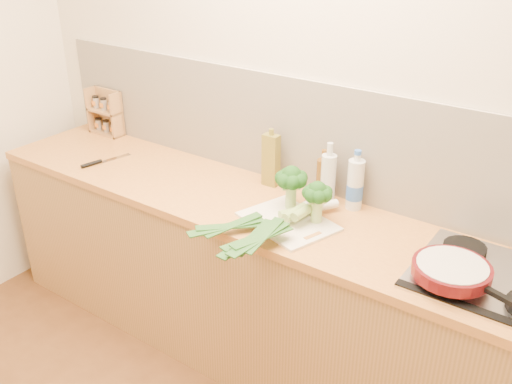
% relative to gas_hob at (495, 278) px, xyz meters
% --- Properties ---
extents(room_shell, '(3.50, 3.50, 3.50)m').
position_rel_gas_hob_xyz_m(room_shell, '(-1.02, 0.29, 0.26)').
color(room_shell, beige).
rests_on(room_shell, ground).
extents(counter, '(3.20, 0.62, 0.90)m').
position_rel_gas_hob_xyz_m(counter, '(-1.02, 0.00, -0.46)').
color(counter, '#A77B45').
rests_on(counter, ground).
extents(gas_hob, '(0.58, 0.50, 0.04)m').
position_rel_gas_hob_xyz_m(gas_hob, '(0.00, 0.00, 0.00)').
color(gas_hob, silver).
rests_on(gas_hob, counter).
extents(chopping_board, '(0.47, 0.40, 0.01)m').
position_rel_gas_hob_xyz_m(chopping_board, '(-0.86, -0.07, -0.01)').
color(chopping_board, silver).
rests_on(chopping_board, counter).
extents(broccoli_left, '(0.15, 0.15, 0.21)m').
position_rel_gas_hob_xyz_m(broccoli_left, '(-0.92, 0.05, 0.14)').
color(broccoli_left, '#9EC371').
rests_on(broccoli_left, chopping_board).
extents(broccoli_right, '(0.13, 0.13, 0.19)m').
position_rel_gas_hob_xyz_m(broccoli_right, '(-0.76, -0.00, 0.13)').
color(broccoli_right, '#9EC371').
rests_on(broccoli_right, chopping_board).
extents(leek_front, '(0.40, 0.63, 0.04)m').
position_rel_gas_hob_xyz_m(leek_front, '(-0.89, -0.07, 0.02)').
color(leek_front, white).
rests_on(leek_front, chopping_board).
extents(leek_mid, '(0.12, 0.66, 0.04)m').
position_rel_gas_hob_xyz_m(leek_mid, '(-0.84, -0.13, 0.04)').
color(leek_mid, white).
rests_on(leek_mid, chopping_board).
extents(leek_back, '(0.12, 0.61, 0.04)m').
position_rel_gas_hob_xyz_m(leek_back, '(-0.80, -0.15, 0.06)').
color(leek_back, white).
rests_on(leek_back, chopping_board).
extents(chefs_knife, '(0.09, 0.29, 0.02)m').
position_rel_gas_hob_xyz_m(chefs_knife, '(-2.06, -0.11, -0.01)').
color(chefs_knife, silver).
rests_on(chefs_knife, counter).
extents(skillet, '(0.41, 0.29, 0.05)m').
position_rel_gas_hob_xyz_m(skillet, '(-0.13, -0.11, 0.05)').
color(skillet, '#530D11').
rests_on(skillet, gas_hob).
extents(spice_rack, '(0.23, 0.09, 0.28)m').
position_rel_gas_hob_xyz_m(spice_rack, '(-2.37, 0.25, 0.11)').
color(spice_rack, tan).
rests_on(spice_rack, counter).
extents(oil_tin, '(0.08, 0.05, 0.30)m').
position_rel_gas_hob_xyz_m(oil_tin, '(-1.14, 0.21, 0.12)').
color(oil_tin, olive).
rests_on(oil_tin, counter).
extents(glass_bottle, '(0.07, 0.07, 0.30)m').
position_rel_gas_hob_xyz_m(glass_bottle, '(-0.82, 0.20, 0.11)').
color(glass_bottle, silver).
rests_on(glass_bottle, counter).
extents(amber_bottle, '(0.06, 0.06, 0.25)m').
position_rel_gas_hob_xyz_m(amber_bottle, '(-0.85, 0.22, 0.09)').
color(amber_bottle, '#5F3B12').
rests_on(amber_bottle, counter).
extents(water_bottle, '(0.08, 0.08, 0.27)m').
position_rel_gas_hob_xyz_m(water_bottle, '(-0.69, 0.23, 0.10)').
color(water_bottle, silver).
rests_on(water_bottle, counter).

